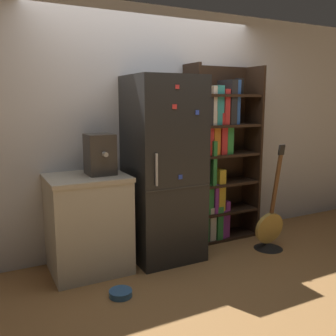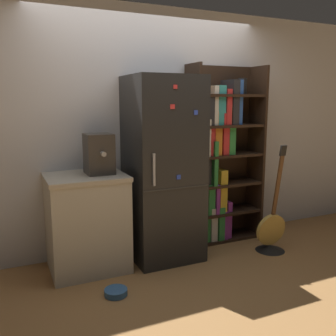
# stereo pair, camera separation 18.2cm
# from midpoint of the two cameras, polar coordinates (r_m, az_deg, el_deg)

# --- Properties ---
(ground_plane) EXTENTS (16.00, 16.00, 0.00)m
(ground_plane) POSITION_cam_midpoint_polar(r_m,az_deg,el_deg) (4.00, -1.27, -13.72)
(ground_plane) COLOR #A87542
(wall_back) EXTENTS (8.00, 0.05, 2.60)m
(wall_back) POSITION_cam_midpoint_polar(r_m,az_deg,el_deg) (4.10, -4.26, 5.69)
(wall_back) COLOR silver
(wall_back) RESTS_ON ground_plane
(refrigerator) EXTENTS (0.69, 0.69, 1.87)m
(refrigerator) POSITION_cam_midpoint_polar(r_m,az_deg,el_deg) (3.82, -2.08, -0.17)
(refrigerator) COLOR black
(refrigerator) RESTS_ON ground_plane
(bookshelf) EXTENTS (0.89, 0.35, 2.01)m
(bookshelf) POSITION_cam_midpoint_polar(r_m,az_deg,el_deg) (4.34, 5.85, 1.43)
(bookshelf) COLOR black
(bookshelf) RESTS_ON ground_plane
(kitchen_counter) EXTENTS (0.74, 0.64, 0.93)m
(kitchen_counter) POSITION_cam_midpoint_polar(r_m,az_deg,el_deg) (3.71, -13.49, -8.22)
(kitchen_counter) COLOR #BCB7A8
(kitchen_counter) RESTS_ON ground_plane
(espresso_machine) EXTENTS (0.25, 0.32, 0.38)m
(espresso_machine) POSITION_cam_midpoint_polar(r_m,az_deg,el_deg) (3.60, -11.77, 2.06)
(espresso_machine) COLOR #38332D
(espresso_machine) RESTS_ON kitchen_counter
(guitar) EXTENTS (0.36, 0.32, 1.18)m
(guitar) POSITION_cam_midpoint_polar(r_m,az_deg,el_deg) (4.32, 13.99, -9.75)
(guitar) COLOR black
(guitar) RESTS_ON ground_plane
(pet_bowl) EXTENTS (0.20, 0.20, 0.05)m
(pet_bowl) POSITION_cam_midpoint_polar(r_m,az_deg,el_deg) (3.35, -8.87, -18.30)
(pet_bowl) COLOR #3366A5
(pet_bowl) RESTS_ON ground_plane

